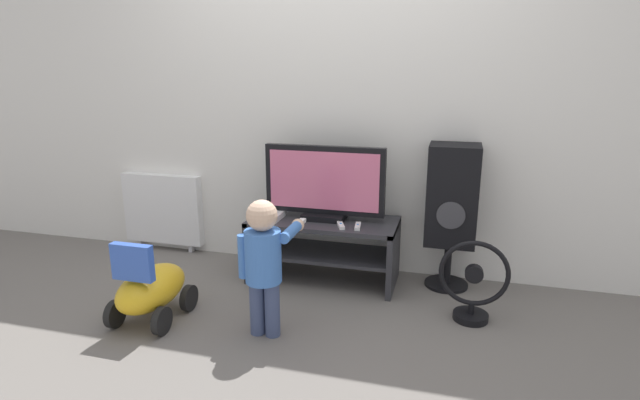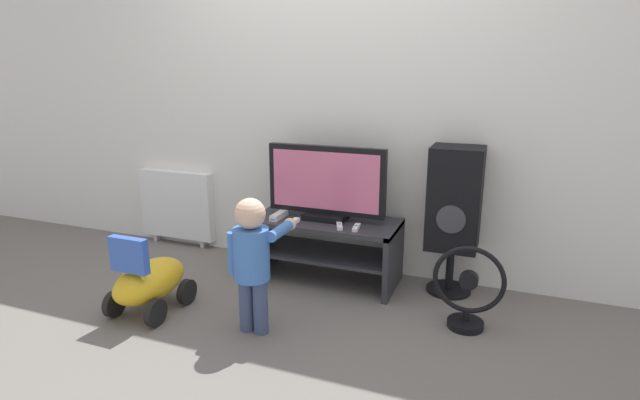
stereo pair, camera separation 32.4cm
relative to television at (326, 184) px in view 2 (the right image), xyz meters
The scene contains 12 objects.
ground_plane 0.72m from the television, 90.00° to the right, with size 16.00×16.00×0.00m, color slate.
wall_back 0.69m from the television, 90.00° to the left, with size 10.00×0.06×2.60m.
tv_stand 0.39m from the television, 90.00° to the right, with size 1.00×0.46×0.43m.
television is the anchor object (origin of this frame).
game_console 0.39m from the television, 161.87° to the right, with size 0.05×0.20×0.04m.
remote_primary 0.37m from the television, 28.09° to the right, with size 0.05×0.13×0.03m.
remote_secondary 0.31m from the television, 44.62° to the right, with size 0.08×0.13×0.03m.
child 0.85m from the television, 98.05° to the right, with size 0.29×0.44×0.77m.
speaker_tower 0.84m from the television, ahead, with size 0.32×0.29×0.96m.
floor_fan 1.14m from the television, 19.76° to the right, with size 0.40×0.20×0.49m.
ride_on_toy 1.26m from the television, 134.28° to the right, with size 0.34×0.53×0.51m.
radiator 1.45m from the television, behind, with size 0.66×0.08×0.62m.
Camera 2 is at (1.14, -2.78, 1.43)m, focal length 28.00 mm.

